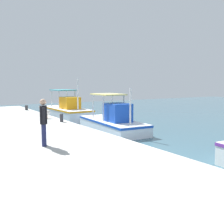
{
  "coord_description": "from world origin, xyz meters",
  "views": [
    {
      "loc": [
        8.52,
        -5.85,
        2.99
      ],
      "look_at": [
        -1.81,
        0.8,
        1.63
      ],
      "focal_mm": 40.29,
      "sensor_mm": 36.0,
      "label": 1
    }
  ],
  "objects_px": {
    "fishing_boat_nearest": "(66,111)",
    "fishing_boat_second": "(113,122)",
    "mooring_bollard_nearest": "(26,108)",
    "pelican": "(46,112)",
    "mooring_bollard_second": "(62,118)",
    "fisherman_standing": "(43,120)"
  },
  "relations": [
    {
      "from": "fishing_boat_nearest",
      "to": "fishing_boat_second",
      "type": "distance_m",
      "value": 7.33
    },
    {
      "from": "mooring_bollard_nearest",
      "to": "pelican",
      "type": "bearing_deg",
      "value": -2.6
    },
    {
      "from": "fishing_boat_nearest",
      "to": "mooring_bollard_second",
      "type": "height_order",
      "value": "fishing_boat_nearest"
    },
    {
      "from": "mooring_bollard_second",
      "to": "mooring_bollard_nearest",
      "type": "bearing_deg",
      "value": 180.0
    },
    {
      "from": "fisherman_standing",
      "to": "fishing_boat_nearest",
      "type": "bearing_deg",
      "value": 154.07
    },
    {
      "from": "fishing_boat_nearest",
      "to": "fishing_boat_second",
      "type": "relative_size",
      "value": 1.06
    },
    {
      "from": "fishing_boat_nearest",
      "to": "mooring_bollard_nearest",
      "type": "relative_size",
      "value": 15.95
    },
    {
      "from": "fishing_boat_nearest",
      "to": "mooring_bollard_second",
      "type": "relative_size",
      "value": 13.95
    },
    {
      "from": "fishing_boat_second",
      "to": "mooring_bollard_second",
      "type": "bearing_deg",
      "value": -99.75
    },
    {
      "from": "fishing_boat_second",
      "to": "mooring_bollard_nearest",
      "type": "distance_m",
      "value": 9.17
    },
    {
      "from": "fishing_boat_nearest",
      "to": "pelican",
      "type": "bearing_deg",
      "value": -35.29
    },
    {
      "from": "fishing_boat_second",
      "to": "pelican",
      "type": "bearing_deg",
      "value": -126.01
    },
    {
      "from": "pelican",
      "to": "mooring_bollard_second",
      "type": "distance_m",
      "value": 2.01
    },
    {
      "from": "fishing_boat_nearest",
      "to": "mooring_bollard_nearest",
      "type": "distance_m",
      "value": 3.37
    },
    {
      "from": "fishing_boat_second",
      "to": "mooring_bollard_second",
      "type": "relative_size",
      "value": 13.17
    },
    {
      "from": "fishing_boat_nearest",
      "to": "fisherman_standing",
      "type": "bearing_deg",
      "value": -25.93
    },
    {
      "from": "mooring_bollard_second",
      "to": "fisherman_standing",
      "type": "bearing_deg",
      "value": -27.53
    },
    {
      "from": "pelican",
      "to": "fisherman_standing",
      "type": "relative_size",
      "value": 0.54
    },
    {
      "from": "fisherman_standing",
      "to": "mooring_bollard_second",
      "type": "distance_m",
      "value": 5.84
    },
    {
      "from": "fisherman_standing",
      "to": "mooring_bollard_second",
      "type": "xyz_separation_m",
      "value": [
        -5.14,
        2.68,
        -0.69
      ]
    },
    {
      "from": "pelican",
      "to": "mooring_bollard_second",
      "type": "xyz_separation_m",
      "value": [
        1.99,
        0.27,
        -0.17
      ]
    },
    {
      "from": "mooring_bollard_nearest",
      "to": "fishing_boat_second",
      "type": "bearing_deg",
      "value": 20.59
    }
  ]
}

